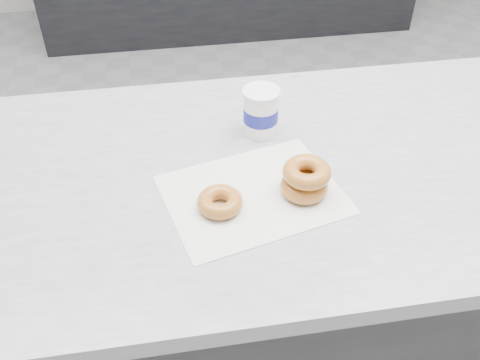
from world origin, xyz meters
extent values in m
plane|color=gray|center=(0.00, 0.00, 0.00)|extent=(5.00, 5.00, 0.00)
cube|color=#333335|center=(0.00, -0.60, 0.43)|extent=(3.00, 0.70, 0.86)
cube|color=#B9B9BE|center=(0.00, -0.60, 0.88)|extent=(3.06, 0.76, 0.04)
cube|color=silver|center=(-0.34, -0.68, 0.90)|extent=(0.39, 0.33, 0.00)
torus|color=#C58436|center=(-0.41, -0.71, 0.92)|extent=(0.09, 0.09, 0.03)
torus|color=#C58436|center=(-0.24, -0.69, 0.92)|extent=(0.10, 0.10, 0.03)
torus|color=#C58436|center=(-0.24, -0.69, 0.95)|extent=(0.13, 0.13, 0.03)
cylinder|color=white|center=(-0.29, -0.47, 0.96)|extent=(0.09, 0.09, 0.11)
cylinder|color=white|center=(-0.29, -0.47, 1.01)|extent=(0.08, 0.08, 0.01)
cylinder|color=navy|center=(-0.29, -0.47, 0.95)|extent=(0.09, 0.09, 0.03)
camera|label=1|loc=(-0.50, -1.45, 1.62)|focal=40.00mm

